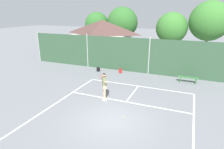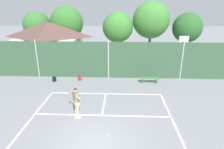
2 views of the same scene
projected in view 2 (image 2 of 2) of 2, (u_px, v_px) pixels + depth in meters
ground_plane at (97, 143)px, 9.01m from camera, size 120.00×120.00×0.00m
court_markings at (99, 135)px, 9.62m from camera, size 8.30×11.10×0.01m
chainlink_fence at (108, 60)px, 16.93m from camera, size 26.09×0.09×3.45m
basketball_hoop at (183, 49)px, 18.41m from camera, size 0.90×0.67×3.55m
clubhouse_building at (50, 42)px, 21.46m from camera, size 7.22×4.96×4.66m
treeline_backdrop at (115, 24)px, 26.68m from camera, size 25.42×4.57×6.99m
tennis_player at (76, 100)px, 10.83m from camera, size 0.95×1.15×1.85m
tennis_ball at (108, 135)px, 9.54m from camera, size 0.07×0.07×0.07m
backpack_black at (54, 79)px, 16.52m from camera, size 0.32×0.31×0.46m
backpack_red at (80, 78)px, 16.76m from camera, size 0.33×0.33×0.46m
courtside_bench at (150, 79)px, 16.12m from camera, size 1.60×0.36×0.48m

